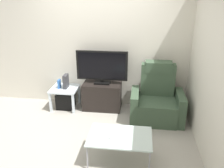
{
  "coord_description": "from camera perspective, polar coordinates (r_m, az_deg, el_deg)",
  "views": [
    {
      "loc": [
        0.89,
        -3.51,
        2.3
      ],
      "look_at": [
        0.37,
        0.5,
        0.7
      ],
      "focal_mm": 37.31,
      "sensor_mm": 36.0,
      "label": 1
    }
  ],
  "objects": [
    {
      "name": "game_console",
      "position": [
        4.88,
        -11.25,
        0.64
      ],
      "size": [
        0.07,
        0.2,
        0.28
      ],
      "primitive_type": "cube",
      "color": "#333338",
      "rests_on": "side_table"
    },
    {
      "name": "tv_stand",
      "position": [
        4.86,
        -2.4,
        -2.95
      ],
      "size": [
        0.78,
        0.44,
        0.56
      ],
      "color": "black",
      "rests_on": "ground"
    },
    {
      "name": "cell_phone",
      "position": [
        3.36,
        0.09,
        -12.62
      ],
      "size": [
        0.13,
        0.17,
        0.01
      ],
      "primitive_type": "cube",
      "rotation": [
        0.0,
        0.0,
        -0.51
      ],
      "color": "#B7B7BC",
      "rests_on": "coffee_table"
    },
    {
      "name": "ground_plane",
      "position": [
        4.29,
        -5.94,
        -10.97
      ],
      "size": [
        6.4,
        6.4,
        0.0
      ],
      "primitive_type": "plane",
      "color": "#9E998E"
    },
    {
      "name": "book_upright",
      "position": [
        4.91,
        -12.81,
        0.04
      ],
      "size": [
        0.04,
        0.11,
        0.18
      ],
      "primitive_type": "cube",
      "color": "#3366B2",
      "rests_on": "side_table"
    },
    {
      "name": "side_table",
      "position": [
        4.96,
        -11.49,
        -1.68
      ],
      "size": [
        0.54,
        0.54,
        0.45
      ],
      "color": "silver",
      "rests_on": "ground"
    },
    {
      "name": "television",
      "position": [
        4.65,
        -2.49,
        4.27
      ],
      "size": [
        1.03,
        0.2,
        0.67
      ],
      "color": "black",
      "rests_on": "tv_stand"
    },
    {
      "name": "wall_back",
      "position": [
        4.83,
        -3.52,
        9.61
      ],
      "size": [
        6.4,
        0.06,
        2.6
      ],
      "primitive_type": "cube",
      "color": "beige",
      "rests_on": "ground"
    },
    {
      "name": "subwoofer_box",
      "position": [
        5.04,
        -11.31,
        -3.88
      ],
      "size": [
        0.33,
        0.33,
        0.33
      ],
      "primitive_type": "cube",
      "color": "black",
      "rests_on": "ground"
    },
    {
      "name": "recliner_armchair",
      "position": [
        4.53,
        10.94,
        -3.97
      ],
      "size": [
        0.98,
        0.78,
        1.08
      ],
      "rotation": [
        0.0,
        0.0,
        0.11
      ],
      "color": "#384C38",
      "rests_on": "ground"
    },
    {
      "name": "wall_side",
      "position": [
        3.78,
        22.3,
        4.62
      ],
      "size": [
        0.06,
        4.48,
        2.6
      ],
      "primitive_type": "cube",
      "color": "beige",
      "rests_on": "ground"
    },
    {
      "name": "coffee_table",
      "position": [
        3.39,
        1.95,
        -12.94
      ],
      "size": [
        0.9,
        0.6,
        0.4
      ],
      "color": "#B2C6C1",
      "rests_on": "ground"
    }
  ]
}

